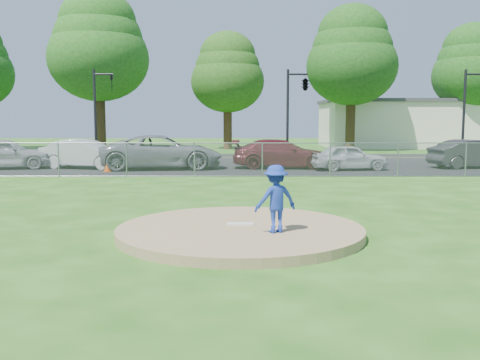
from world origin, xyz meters
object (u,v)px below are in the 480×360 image
object	(u,v)px
parked_car_gray	(162,152)
parked_car_charcoal	(473,154)
parked_car_darkred	(282,154)
parked_car_pearl	(349,157)
tree_center	(228,72)
traffic_signal_right	(468,106)
parked_car_silver	(4,153)
tree_right	(352,55)
commercial_building	(413,123)
traffic_signal_left	(99,106)
traffic_signal_center	(304,86)
parked_car_white	(85,154)
tree_far_right	(473,66)
pitcher	(276,199)
tree_left	(98,46)
traffic_cone	(107,165)

from	to	relation	value
parked_car_gray	parked_car_charcoal	world-z (taller)	parked_car_gray
parked_car_darkred	parked_car_pearl	xyz separation A→B (m)	(3.29, -1.05, -0.10)
tree_center	parked_car_pearl	distance (m)	20.81
traffic_signal_right	parked_car_darkred	xyz separation A→B (m)	(-12.05, -5.85, -2.61)
parked_car_silver	parked_car_gray	distance (m)	8.09
tree_right	parked_car_gray	distance (m)	21.85
tree_center	traffic_signal_right	xyz separation A→B (m)	(15.24, -12.00, -3.11)
commercial_building	tree_right	bearing A→B (deg)	-139.40
parked_car_charcoal	tree_right	bearing A→B (deg)	0.27
traffic_signal_left	tree_right	bearing A→B (deg)	29.38
tree_right	traffic_signal_center	bearing A→B (deg)	-116.71
tree_center	parked_car_white	xyz separation A→B (m)	(-6.96, -17.98, -5.71)
traffic_signal_right	parked_car_white	distance (m)	23.14
tree_far_right	traffic_signal_center	xyz separation A→B (m)	(-16.03, -13.00, -2.45)
traffic_signal_center	traffic_signal_left	bearing A→B (deg)	180.00
pitcher	parked_car_charcoal	xyz separation A→B (m)	(11.44, 16.89, -0.16)
traffic_signal_right	parked_car_gray	bearing A→B (deg)	-161.16
tree_left	parked_car_charcoal	world-z (taller)	tree_left
traffic_cone	parked_car_silver	world-z (taller)	parked_car_silver
traffic_signal_center	parked_car_darkred	size ratio (longest dim) A/B	1.09
parked_car_silver	parked_car_pearl	size ratio (longest dim) A/B	1.25
tree_right	parked_car_darkred	bearing A→B (deg)	-113.25
commercial_building	traffic_cone	xyz separation A→B (m)	(-22.40, -23.78, -1.83)
parked_car_darkred	parked_car_gray	bearing A→B (deg)	95.09
tree_center	traffic_signal_right	world-z (taller)	tree_center
tree_far_right	parked_car_darkred	world-z (taller)	tree_far_right
tree_left	tree_center	distance (m)	10.59
traffic_signal_left	traffic_signal_right	bearing A→B (deg)	0.00
tree_far_right	traffic_signal_right	distance (m)	14.69
tree_right	parked_car_pearl	bearing A→B (deg)	-101.78
commercial_building	parked_car_pearl	xyz separation A→B (m)	(-10.52, -22.90, -1.51)
parked_car_silver	traffic_cone	bearing A→B (deg)	-120.18
parked_car_silver	traffic_signal_right	bearing A→B (deg)	-91.58
parked_car_gray	tree_far_right	bearing A→B (deg)	-58.11
commercial_building	traffic_cone	size ratio (longest dim) A/B	25.92
tree_far_right	pitcher	distance (m)	40.94
tree_right	tree_left	bearing A→B (deg)	-177.14
traffic_cone	parked_car_silver	size ratio (longest dim) A/B	0.13
tree_center	tree_far_right	xyz separation A→B (m)	(21.00, 1.00, 0.59)
traffic_signal_left	traffic_signal_right	world-z (taller)	same
parked_car_white	parked_car_pearl	world-z (taller)	parked_car_white
tree_right	parked_car_darkred	distance (m)	18.58
traffic_signal_right	parked_car_pearl	distance (m)	11.47
tree_far_right	traffic_cone	world-z (taller)	tree_far_right
parked_car_charcoal	parked_car_white	bearing A→B (deg)	79.65
parked_car_darkred	parked_car_charcoal	xyz separation A→B (m)	(9.98, 0.15, -0.01)
pitcher	parked_car_pearl	size ratio (longest dim) A/B	0.37
commercial_building	tree_far_right	xyz separation A→B (m)	(4.00, -3.00, 4.90)
traffic_signal_right	parked_car_white	world-z (taller)	traffic_signal_right
traffic_signal_right	parked_car_charcoal	distance (m)	6.60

